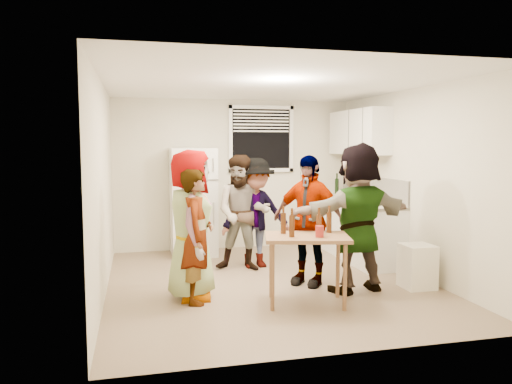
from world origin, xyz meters
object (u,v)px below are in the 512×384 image
object	(u,v)px
beer_bottle_table	(319,236)
guest_stripe	(198,302)
serving_table	(306,304)
guest_black	(307,284)
beer_bottle_counter	(369,205)
guest_back_left	(243,270)
red_cup	(320,237)
guest_orange	(357,291)
guest_grey	(192,298)
wine_bottle	(337,194)
refrigerator	(193,202)
kettle	(354,200)
guest_back_right	(255,267)
trash_bin	(417,268)
blue_cup	(365,204)

from	to	relation	value
beer_bottle_table	guest_stripe	xyz separation A→B (m)	(-1.29, 0.39, -0.77)
serving_table	guest_stripe	bearing A→B (deg)	163.31
guest_stripe	beer_bottle_table	bearing A→B (deg)	-92.85
guest_stripe	guest_black	world-z (taller)	guest_black
beer_bottle_counter	guest_back_left	distance (m)	2.01
red_cup	guest_orange	bearing A→B (deg)	34.26
serving_table	guest_grey	world-z (taller)	serving_table
guest_orange	wine_bottle	bearing A→B (deg)	-117.93
refrigerator	guest_black	size ratio (longest dim) A/B	1.04
red_cup	kettle	bearing A→B (deg)	57.33
guest_back_right	guest_black	world-z (taller)	guest_back_right
trash_bin	guest_back_right	xyz separation A→B (m)	(-1.69, 1.48, -0.25)
blue_cup	guest_grey	distance (m)	2.96
refrigerator	guest_grey	xyz separation A→B (m)	(-0.28, -2.28, -0.85)
serving_table	blue_cup	bearing A→B (deg)	46.79
kettle	wine_bottle	world-z (taller)	wine_bottle
guest_back_left	kettle	bearing A→B (deg)	29.94
kettle	guest_grey	world-z (taller)	kettle
kettle	beer_bottle_counter	size ratio (longest dim) A/B	1.10
wine_bottle	red_cup	bearing A→B (deg)	-115.72
trash_bin	serving_table	size ratio (longest dim) A/B	0.59
guest_back_right	wine_bottle	bearing A→B (deg)	27.32
guest_back_left	beer_bottle_table	bearing A→B (deg)	-55.26
serving_table	guest_black	size ratio (longest dim) A/B	0.56
kettle	beer_bottle_counter	distance (m)	0.63
beer_bottle_counter	trash_bin	distance (m)	1.30
guest_back_left	guest_orange	bearing A→B (deg)	-31.02
guest_grey	guest_stripe	world-z (taller)	guest_grey
guest_stripe	guest_back_right	xyz separation A→B (m)	(1.00, 1.41, 0.00)
beer_bottle_counter	guest_grey	world-z (taller)	beer_bottle_counter
guest_orange	red_cup	bearing A→B (deg)	23.69
guest_orange	beer_bottle_counter	bearing A→B (deg)	-132.54
guest_stripe	refrigerator	bearing A→B (deg)	8.57
beer_bottle_table	guest_back_right	distance (m)	1.97
blue_cup	guest_back_left	distance (m)	2.01
guest_grey	guest_stripe	xyz separation A→B (m)	(0.05, -0.17, 0.00)
kettle	guest_orange	distance (m)	2.04
trash_bin	red_cup	size ratio (longest dim) A/B	4.38
refrigerator	kettle	world-z (taller)	refrigerator
beer_bottle_counter	guest_black	xyz separation A→B (m)	(-1.14, -0.64, -0.90)
guest_back_left	guest_back_right	distance (m)	0.24
trash_bin	guest_back_right	size ratio (longest dim) A/B	0.34
blue_cup	guest_grey	size ratio (longest dim) A/B	0.07
wine_bottle	guest_black	bearing A→B (deg)	-120.65
blue_cup	serving_table	world-z (taller)	blue_cup
wine_bottle	beer_bottle_table	world-z (taller)	wine_bottle
refrigerator	serving_table	distance (m)	3.07
kettle	blue_cup	distance (m)	0.50
serving_table	wine_bottle	bearing A→B (deg)	61.81
trash_bin	serving_table	world-z (taller)	trash_bin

